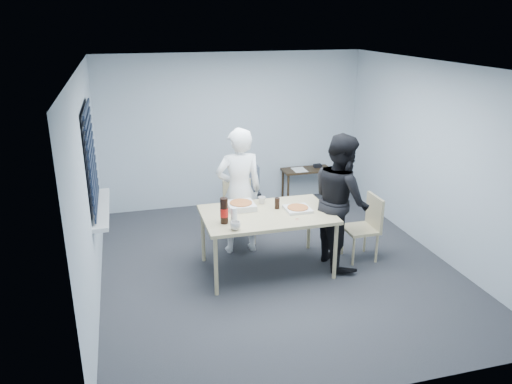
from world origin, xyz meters
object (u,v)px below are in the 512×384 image
object	(u,v)px
mug_b	(262,200)
side_table	(307,173)
chair_right	(367,223)
soda_bottle	(224,211)
person_black	(341,200)
dining_table	(267,217)
chair_far	(239,206)
mug_a	(235,226)
backpack	(249,180)
person_white	(239,191)
stool	(249,198)

from	to	relation	value
mug_b	side_table	bearing A→B (deg)	55.03
chair_right	soda_bottle	distance (m)	2.03
person_black	side_table	world-z (taller)	person_black
dining_table	person_black	world-z (taller)	person_black
chair_far	chair_right	xyz separation A→B (m)	(1.52, -1.06, 0.00)
dining_table	chair_far	xyz separation A→B (m)	(-0.13, 1.03, -0.22)
chair_far	mug_a	size ratio (longest dim) A/B	7.24
person_black	side_table	xyz separation A→B (m)	(0.45, 2.40, -0.39)
side_table	mug_a	world-z (taller)	mug_a
dining_table	mug_b	distance (m)	0.36
chair_far	chair_right	distance (m)	1.86
dining_table	side_table	world-z (taller)	dining_table
dining_table	soda_bottle	size ratio (longest dim) A/B	5.13
side_table	soda_bottle	bearing A→B (deg)	-128.64
mug_a	person_black	bearing A→B (deg)	13.27
chair_right	side_table	distance (m)	2.38
backpack	side_table	bearing A→B (deg)	17.22
chair_far	person_white	size ratio (longest dim) A/B	0.50
backpack	person_black	bearing A→B (deg)	-75.66
chair_far	backpack	world-z (taller)	chair_far
person_white	mug_b	distance (m)	0.39
side_table	mug_a	distance (m)	3.38
chair_right	side_table	size ratio (longest dim) A/B	1.03
person_black	mug_a	world-z (taller)	person_black
dining_table	chair_right	world-z (taller)	chair_right
person_white	chair_far	bearing A→B (deg)	-101.72
side_table	backpack	world-z (taller)	backpack
dining_table	stool	xyz separation A→B (m)	(0.23, 1.80, -0.40)
soda_bottle	chair_far	bearing A→B (deg)	69.19
side_table	mug_a	bearing A→B (deg)	-125.11
side_table	person_black	bearing A→B (deg)	-100.59
person_white	dining_table	bearing A→B (deg)	107.83
side_table	mug_b	world-z (taller)	mug_b
person_white	person_black	distance (m)	1.38
stool	mug_b	size ratio (longest dim) A/B	4.47
stool	chair_right	bearing A→B (deg)	-57.56
dining_table	chair_far	distance (m)	1.06
chair_right	dining_table	bearing A→B (deg)	178.80
dining_table	side_table	bearing A→B (deg)	58.65
mug_b	chair_far	bearing A→B (deg)	102.88
dining_table	person_black	bearing A→B (deg)	-3.00
chair_right	chair_far	bearing A→B (deg)	145.18
chair_right	mug_a	bearing A→B (deg)	-168.89
person_white	backpack	size ratio (longest dim) A/B	4.15
backpack	mug_a	xyz separation A→B (m)	(-0.73, -2.19, 0.19)
backpack	chair_right	bearing A→B (deg)	-65.26
mug_a	mug_b	size ratio (longest dim) A/B	1.23
stool	backpack	size ratio (longest dim) A/B	1.05
chair_right	mug_a	distance (m)	1.96
person_white	stool	size ratio (longest dim) A/B	3.96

